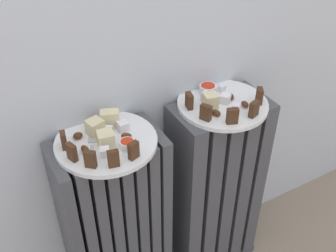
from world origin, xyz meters
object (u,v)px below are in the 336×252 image
at_px(plate_left, 106,142).
at_px(fork, 92,149).
at_px(jam_bowl_right, 208,89).
at_px(plate_right, 223,104).
at_px(radiator_left, 117,231).
at_px(radiator_right, 214,190).
at_px(jam_bowl_left, 127,144).

distance_m(plate_left, fork, 0.05).
distance_m(plate_left, jam_bowl_right, 0.34).
bearing_deg(plate_right, jam_bowl_right, 98.54).
bearing_deg(plate_right, plate_left, 180.00).
distance_m(radiator_left, plate_right, 0.48).
bearing_deg(jam_bowl_right, plate_right, -81.46).
relative_size(radiator_right, plate_left, 2.60).
bearing_deg(fork, plate_left, 20.37).
height_order(radiator_left, plate_left, plate_left).
height_order(radiator_right, plate_right, plate_right).
xyz_separation_m(radiator_right, plate_left, (-0.35, 0.00, 0.34)).
relative_size(plate_left, jam_bowl_left, 6.70).
distance_m(plate_right, jam_bowl_right, 0.07).
bearing_deg(radiator_left, plate_right, -0.00).
xyz_separation_m(plate_right, fork, (-0.39, -0.02, 0.01)).
height_order(jam_bowl_left, jam_bowl_right, jam_bowl_right).
bearing_deg(radiator_right, fork, -177.68).
xyz_separation_m(radiator_left, radiator_right, (0.35, -0.00, 0.00)).
bearing_deg(radiator_left, jam_bowl_right, 10.38).
height_order(radiator_right, plate_left, plate_left).
relative_size(plate_right, jam_bowl_left, 6.70).
distance_m(jam_bowl_left, fork, 0.09).
bearing_deg(jam_bowl_left, radiator_left, 122.92).
height_order(radiator_left, jam_bowl_right, jam_bowl_right).
xyz_separation_m(plate_left, jam_bowl_right, (0.34, 0.06, 0.02)).
distance_m(plate_right, fork, 0.39).
bearing_deg(radiator_right, plate_left, 180.00).
bearing_deg(fork, plate_right, 2.32).
relative_size(plate_right, fork, 2.43).
bearing_deg(plate_right, jam_bowl_left, -170.48).
xyz_separation_m(plate_left, fork, (-0.04, -0.02, 0.01)).
relative_size(radiator_left, jam_bowl_right, 13.65).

